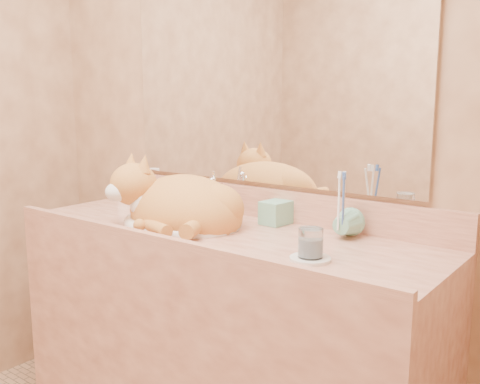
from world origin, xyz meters
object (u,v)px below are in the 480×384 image
Objects in this scene: vanity_counter at (220,342)px; cat at (177,202)px; sink_basin at (181,206)px; soap_dispenser at (267,200)px; toothbrush_cup at (340,227)px; water_glass at (311,243)px.

vanity_counter is 0.54m from cat.
cat reaches higher than sink_basin.
soap_dispenser is 1.97× the size of toothbrush_cup.
soap_dispenser is at bearing 55.72° from vanity_counter.
soap_dispenser is 0.31m from toothbrush_cup.
cat is 0.62m from water_glass.
sink_basin is at bearing -165.26° from toothbrush_cup.
vanity_counter is at bearing 20.24° from sink_basin.
toothbrush_cup is (0.41, 0.13, 0.47)m from vanity_counter.
cat is at bearing -164.20° from toothbrush_cup.
cat is (-0.17, -0.03, 0.51)m from vanity_counter.
sink_basin is 2.37× the size of soap_dispenser.
sink_basin reaches higher than vanity_counter.
water_glass is (0.61, -0.08, -0.03)m from cat.
vanity_counter is at bearing -118.95° from soap_dispenser.
water_glass is at bearing -14.62° from vanity_counter.
soap_dispenser reaches higher than water_glass.
sink_basin reaches higher than water_glass.
water_glass is at bearing 4.39° from sink_basin.
soap_dispenser is 2.28× the size of water_glass.
toothbrush_cup is (0.31, -0.02, -0.05)m from soap_dispenser.
cat reaches higher than water_glass.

